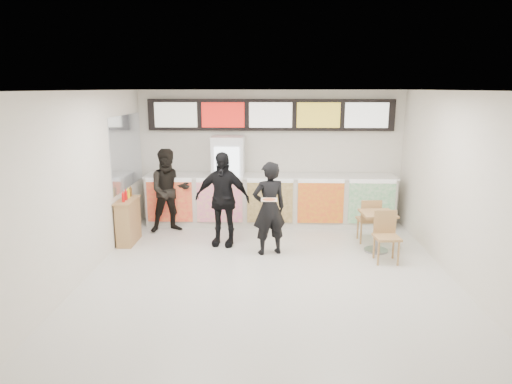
{
  "coord_description": "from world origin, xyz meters",
  "views": [
    {
      "loc": [
        0.01,
        -6.9,
        3.04
      ],
      "look_at": [
        -0.25,
        1.2,
        1.18
      ],
      "focal_mm": 32.0,
      "sensor_mm": 36.0,
      "label": 1
    }
  ],
  "objects_px": {
    "service_counter": "(270,200)",
    "drinks_fridge": "(228,181)",
    "cafe_table": "(377,224)",
    "customer_mid": "(222,199)",
    "customer_main": "(269,208)",
    "condiment_ledge": "(128,221)",
    "customer_left": "(169,191)"
  },
  "relations": [
    {
      "from": "service_counter",
      "to": "customer_left",
      "type": "xyz_separation_m",
      "value": [
        -2.15,
        -0.56,
        0.32
      ]
    },
    {
      "from": "service_counter",
      "to": "condiment_ledge",
      "type": "relative_size",
      "value": 5.22
    },
    {
      "from": "cafe_table",
      "to": "condiment_ledge",
      "type": "distance_m",
      "value": 4.86
    },
    {
      "from": "customer_main",
      "to": "cafe_table",
      "type": "bearing_deg",
      "value": 165.91
    },
    {
      "from": "customer_mid",
      "to": "cafe_table",
      "type": "height_order",
      "value": "customer_mid"
    },
    {
      "from": "drinks_fridge",
      "to": "customer_left",
      "type": "bearing_deg",
      "value": -154.53
    },
    {
      "from": "customer_main",
      "to": "cafe_table",
      "type": "distance_m",
      "value": 2.08
    },
    {
      "from": "customer_main",
      "to": "cafe_table",
      "type": "relative_size",
      "value": 1.11
    },
    {
      "from": "drinks_fridge",
      "to": "condiment_ledge",
      "type": "relative_size",
      "value": 1.88
    },
    {
      "from": "customer_main",
      "to": "customer_left",
      "type": "relative_size",
      "value": 0.97
    },
    {
      "from": "customer_left",
      "to": "cafe_table",
      "type": "distance_m",
      "value": 4.35
    },
    {
      "from": "customer_main",
      "to": "drinks_fridge",
      "type": "bearing_deg",
      "value": -83.53
    },
    {
      "from": "service_counter",
      "to": "cafe_table",
      "type": "bearing_deg",
      "value": -39.71
    },
    {
      "from": "service_counter",
      "to": "drinks_fridge",
      "type": "bearing_deg",
      "value": 179.01
    },
    {
      "from": "customer_main",
      "to": "customer_left",
      "type": "xyz_separation_m",
      "value": [
        -2.14,
        1.31,
        0.02
      ]
    },
    {
      "from": "drinks_fridge",
      "to": "cafe_table",
      "type": "distance_m",
      "value": 3.45
    },
    {
      "from": "customer_left",
      "to": "customer_mid",
      "type": "distance_m",
      "value": 1.48
    },
    {
      "from": "customer_left",
      "to": "condiment_ledge",
      "type": "bearing_deg",
      "value": -150.12
    },
    {
      "from": "drinks_fridge",
      "to": "customer_main",
      "type": "distance_m",
      "value": 2.11
    },
    {
      "from": "drinks_fridge",
      "to": "cafe_table",
      "type": "xyz_separation_m",
      "value": [
        2.96,
        -1.7,
        -0.47
      ]
    },
    {
      "from": "service_counter",
      "to": "customer_main",
      "type": "height_order",
      "value": "customer_main"
    },
    {
      "from": "condiment_ledge",
      "to": "drinks_fridge",
      "type": "bearing_deg",
      "value": 36.0
    },
    {
      "from": "service_counter",
      "to": "condiment_ledge",
      "type": "xyz_separation_m",
      "value": [
        -2.82,
        -1.35,
        -0.12
      ]
    },
    {
      "from": "customer_left",
      "to": "drinks_fridge",
      "type": "bearing_deg",
      "value": 5.54
    },
    {
      "from": "service_counter",
      "to": "customer_mid",
      "type": "height_order",
      "value": "customer_mid"
    },
    {
      "from": "drinks_fridge",
      "to": "cafe_table",
      "type": "bearing_deg",
      "value": -29.86
    },
    {
      "from": "service_counter",
      "to": "condiment_ledge",
      "type": "height_order",
      "value": "service_counter"
    },
    {
      "from": "service_counter",
      "to": "drinks_fridge",
      "type": "distance_m",
      "value": 1.03
    },
    {
      "from": "customer_main",
      "to": "condiment_ledge",
      "type": "height_order",
      "value": "customer_main"
    },
    {
      "from": "service_counter",
      "to": "customer_left",
      "type": "relative_size",
      "value": 3.1
    },
    {
      "from": "cafe_table",
      "to": "customer_mid",
      "type": "bearing_deg",
      "value": 169.81
    },
    {
      "from": "drinks_fridge",
      "to": "customer_main",
      "type": "bearing_deg",
      "value": -64.04
    }
  ]
}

